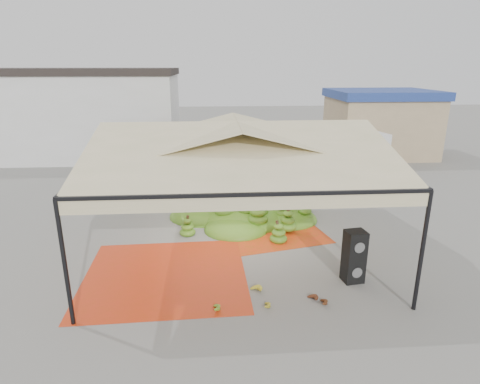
{
  "coord_description": "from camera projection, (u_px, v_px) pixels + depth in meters",
  "views": [
    {
      "loc": [
        -0.78,
        -12.02,
        5.63
      ],
      "look_at": [
        0.2,
        1.5,
        1.3
      ],
      "focal_mm": 30.0,
      "sensor_mm": 36.0,
      "label": 1
    }
  ],
  "objects": [
    {
      "name": "banana_heap",
      "position": [
        246.0,
        203.0,
        15.12
      ],
      "size": [
        5.93,
        4.91,
        1.25
      ],
      "primitive_type": "ellipsoid",
      "rotation": [
        0.0,
        0.0,
        0.02
      ],
      "color": "#3E7F1A",
      "rests_on": "ground"
    },
    {
      "name": "tarp_right",
      "position": [
        266.0,
        228.0,
        14.43
      ],
      "size": [
        4.31,
        4.45,
        0.01
      ],
      "primitive_type": "cube",
      "rotation": [
        0.0,
        0.0,
        0.23
      ],
      "color": "red",
      "rests_on": "ground"
    },
    {
      "name": "vendor",
      "position": [
        234.0,
        194.0,
        15.4
      ],
      "size": [
        0.73,
        0.59,
        1.75
      ],
      "primitive_type": "imported",
      "rotation": [
        0.0,
        0.0,
        3.44
      ],
      "color": "gray",
      "rests_on": "ground"
    },
    {
      "name": "hanging_bunches",
      "position": [
        283.0,
        164.0,
        12.7
      ],
      "size": [
        1.74,
        0.24,
        0.2
      ],
      "color": "#57831B",
      "rests_on": "ground"
    },
    {
      "name": "hand_red_a",
      "position": [
        321.0,
        301.0,
        9.83
      ],
      "size": [
        0.43,
        0.37,
        0.18
      ],
      "primitive_type": "ellipsoid",
      "rotation": [
        0.0,
        0.0,
        -0.1
      ],
      "color": "#5C2D15",
      "rests_on": "ground"
    },
    {
      "name": "hand_yellow_b",
      "position": [
        255.0,
        289.0,
        10.34
      ],
      "size": [
        0.61,
        0.61,
        0.22
      ],
      "primitive_type": "ellipsoid",
      "rotation": [
        0.0,
        0.0,
        0.75
      ],
      "color": "gold",
      "rests_on": "ground"
    },
    {
      "name": "hand_yellow_a",
      "position": [
        264.0,
        304.0,
        9.71
      ],
      "size": [
        0.43,
        0.37,
        0.18
      ],
      "primitive_type": "ellipsoid",
      "rotation": [
        0.0,
        0.0,
        -0.15
      ],
      "color": "gold",
      "rests_on": "ground"
    },
    {
      "name": "building_white",
      "position": [
        63.0,
        113.0,
        24.97
      ],
      "size": [
        14.3,
        6.3,
        5.4
      ],
      "color": "silver",
      "rests_on": "ground"
    },
    {
      "name": "tarp_left",
      "position": [
        166.0,
        275.0,
        11.21
      ],
      "size": [
        4.57,
        4.36,
        0.01
      ],
      "primitive_type": "cube",
      "rotation": [
        0.0,
        0.0,
        0.03
      ],
      "color": "red",
      "rests_on": "ground"
    },
    {
      "name": "banana_leaves",
      "position": [
        201.0,
        215.0,
        15.66
      ],
      "size": [
        0.96,
        1.36,
        3.7
      ],
      "primitive_type": null,
      "color": "#2B6C1C",
      "rests_on": "ground"
    },
    {
      "name": "ground",
      "position": [
        237.0,
        244.0,
        13.19
      ],
      "size": [
        90.0,
        90.0,
        0.0
      ],
      "primitive_type": "plane",
      "color": "slate",
      "rests_on": "ground"
    },
    {
      "name": "truck_left",
      "position": [
        218.0,
        147.0,
        20.43
      ],
      "size": [
        7.96,
        5.21,
        2.59
      ],
      "rotation": [
        0.0,
        0.0,
        -0.38
      ],
      "color": "#50361A",
      "rests_on": "ground"
    },
    {
      "name": "building_tan",
      "position": [
        380.0,
        122.0,
        25.59
      ],
      "size": [
        6.3,
        5.3,
        4.1
      ],
      "color": "tan",
      "rests_on": "ground"
    },
    {
      "name": "hand_green",
      "position": [
        213.0,
        307.0,
        9.59
      ],
      "size": [
        0.44,
        0.37,
        0.2
      ],
      "primitive_type": "ellipsoid",
      "rotation": [
        0.0,
        0.0,
        0.04
      ],
      "color": "#447D1A",
      "rests_on": "ground"
    },
    {
      "name": "canopy_tent",
      "position": [
        237.0,
        145.0,
        12.18
      ],
      "size": [
        8.1,
        8.1,
        4.0
      ],
      "color": "black",
      "rests_on": "ground"
    },
    {
      "name": "hand_red_b",
      "position": [
        311.0,
        297.0,
        9.97
      ],
      "size": [
        0.54,
        0.51,
        0.19
      ],
      "primitive_type": "ellipsoid",
      "rotation": [
        0.0,
        0.0,
        0.51
      ],
      "color": "#552813",
      "rests_on": "ground"
    },
    {
      "name": "truck_right",
      "position": [
        335.0,
        149.0,
        21.51
      ],
      "size": [
        6.36,
        3.33,
        2.08
      ],
      "rotation": [
        0.0,
        0.0,
        0.22
      ],
      "color": "#50381A",
      "rests_on": "ground"
    },
    {
      "name": "speaker_stack",
      "position": [
        354.0,
        256.0,
        10.72
      ],
      "size": [
        0.59,
        0.53,
        1.46
      ],
      "rotation": [
        0.0,
        0.0,
        0.15
      ],
      "color": "black",
      "rests_on": "ground"
    }
  ]
}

